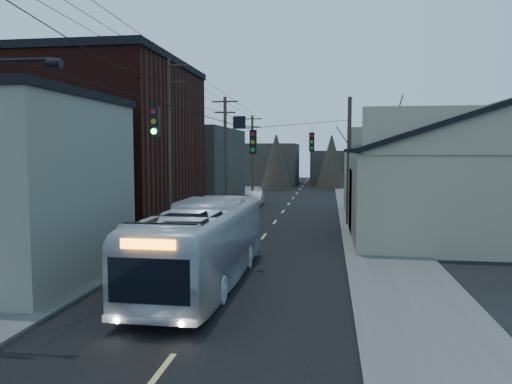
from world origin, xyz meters
TOP-DOWN VIEW (x-y plane):
  - road_surface at (0.00, 30.00)m, footprint 9.00×110.00m
  - sidewalk_left at (-6.50, 30.00)m, footprint 4.00×110.00m
  - sidewalk_right at (6.50, 30.00)m, footprint 4.00×110.00m
  - building_brick at (-10.00, 20.00)m, footprint 10.00×12.00m
  - building_left_far at (-9.50, 36.00)m, footprint 9.00×14.00m
  - warehouse at (13.00, 25.00)m, footprint 16.16×20.60m
  - building_far_left at (-6.00, 65.00)m, footprint 10.00×12.00m
  - building_far_right at (7.00, 70.00)m, footprint 12.00×14.00m
  - bare_tree at (6.50, 20.00)m, footprint 0.40×0.40m
  - utility_lines at (-3.11, 24.14)m, footprint 11.24×45.28m
  - bus at (-0.85, 9.27)m, footprint 2.74×11.11m
  - parked_car at (-3.00, 36.73)m, footprint 1.54×3.98m

SIDE VIEW (x-z plane):
  - road_surface at x=0.00m, z-range 0.00..0.02m
  - sidewalk_left at x=-6.50m, z-range 0.00..0.12m
  - sidewalk_right at x=6.50m, z-range 0.00..0.12m
  - parked_car at x=-3.00m, z-range 0.00..1.29m
  - bus at x=-0.85m, z-range 0.00..3.08m
  - building_far_right at x=7.00m, z-range 0.00..5.00m
  - warehouse at x=13.00m, z-range -1.17..6.56m
  - building_far_left at x=-6.00m, z-range 0.00..6.00m
  - building_left_far at x=-9.50m, z-range 0.00..7.00m
  - bare_tree at x=6.50m, z-range 0.00..7.20m
  - utility_lines at x=-3.11m, z-range -0.30..10.20m
  - building_brick at x=-10.00m, z-range 0.00..10.00m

